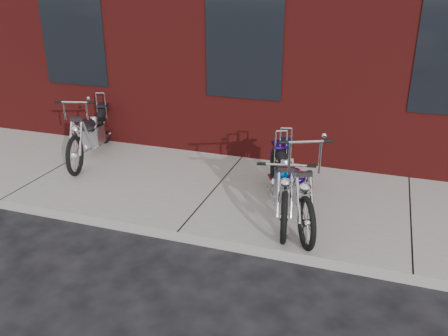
% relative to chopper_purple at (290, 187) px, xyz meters
% --- Properties ---
extents(ground, '(120.00, 120.00, 0.00)m').
position_rel_chopper_purple_xyz_m(ground, '(-1.32, -1.00, -0.59)').
color(ground, black).
rests_on(ground, ground).
extents(sidewalk, '(22.00, 3.00, 0.15)m').
position_rel_chopper_purple_xyz_m(sidewalk, '(-1.32, 0.50, -0.51)').
color(sidewalk, gray).
rests_on(sidewalk, ground).
extents(chopper_purple, '(1.12, 2.24, 1.35)m').
position_rel_chopper_purple_xyz_m(chopper_purple, '(0.00, 0.00, 0.00)').
color(chopper_purple, black).
rests_on(chopper_purple, sidewalk).
extents(chopper_blue, '(0.74, 2.38, 1.05)m').
position_rel_chopper_purple_xyz_m(chopper_blue, '(-0.11, 0.12, -0.00)').
color(chopper_blue, black).
rests_on(chopper_blue, sidewalk).
extents(chopper_third, '(0.84, 2.39, 1.24)m').
position_rel_chopper_purple_xyz_m(chopper_third, '(-4.02, 1.13, 0.01)').
color(chopper_third, black).
rests_on(chopper_third, sidewalk).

